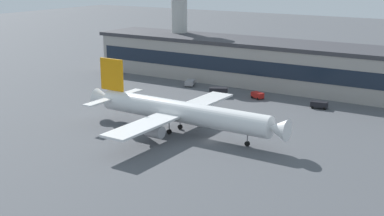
{
  "coord_description": "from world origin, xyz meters",
  "views": [
    {
      "loc": [
        53.99,
        -92.77,
        36.67
      ],
      "look_at": [
        -8.36,
        5.58,
        5.0
      ],
      "focal_mm": 48.95,
      "sensor_mm": 36.0,
      "label": 1
    }
  ],
  "objects_px": {
    "control_tower": "(179,11)",
    "follow_me_car": "(319,104)",
    "crew_van": "(219,91)",
    "pushback_tractor": "(190,83)",
    "baggage_tug": "(258,95)",
    "airliner": "(179,112)"
  },
  "relations": [
    {
      "from": "follow_me_car",
      "to": "crew_van",
      "type": "bearing_deg",
      "value": -175.19
    },
    {
      "from": "crew_van",
      "to": "follow_me_car",
      "type": "relative_size",
      "value": 1.22
    },
    {
      "from": "control_tower",
      "to": "follow_me_car",
      "type": "distance_m",
      "value": 67.86
    },
    {
      "from": "control_tower",
      "to": "follow_me_car",
      "type": "relative_size",
      "value": 7.47
    },
    {
      "from": "pushback_tractor",
      "to": "crew_van",
      "type": "bearing_deg",
      "value": -25.44
    },
    {
      "from": "airliner",
      "to": "control_tower",
      "type": "xyz_separation_m",
      "value": [
        -40.49,
        60.87,
        16.41
      ]
    },
    {
      "from": "crew_van",
      "to": "control_tower",
      "type": "bearing_deg",
      "value": 140.09
    },
    {
      "from": "pushback_tractor",
      "to": "crew_van",
      "type": "relative_size",
      "value": 0.96
    },
    {
      "from": "follow_me_car",
      "to": "control_tower",
      "type": "bearing_deg",
      "value": 158.64
    },
    {
      "from": "pushback_tractor",
      "to": "baggage_tug",
      "type": "height_order",
      "value": "baggage_tug"
    },
    {
      "from": "pushback_tractor",
      "to": "crew_van",
      "type": "xyz_separation_m",
      "value": [
        14.44,
        -6.87,
        0.41
      ]
    },
    {
      "from": "pushback_tractor",
      "to": "follow_me_car",
      "type": "height_order",
      "value": "follow_me_car"
    },
    {
      "from": "airliner",
      "to": "control_tower",
      "type": "height_order",
      "value": "control_tower"
    },
    {
      "from": "airliner",
      "to": "baggage_tug",
      "type": "distance_m",
      "value": 38.33
    },
    {
      "from": "baggage_tug",
      "to": "crew_van",
      "type": "relative_size",
      "value": 0.73
    },
    {
      "from": "pushback_tractor",
      "to": "follow_me_car",
      "type": "xyz_separation_m",
      "value": [
        43.61,
        -4.42,
        0.04
      ]
    },
    {
      "from": "baggage_tug",
      "to": "follow_me_car",
      "type": "height_order",
      "value": "same"
    },
    {
      "from": "control_tower",
      "to": "pushback_tractor",
      "type": "relative_size",
      "value": 6.36
    },
    {
      "from": "control_tower",
      "to": "crew_van",
      "type": "relative_size",
      "value": 6.12
    },
    {
      "from": "pushback_tractor",
      "to": "airliner",
      "type": "bearing_deg",
      "value": -60.29
    },
    {
      "from": "pushback_tractor",
      "to": "follow_me_car",
      "type": "relative_size",
      "value": 1.17
    },
    {
      "from": "airliner",
      "to": "crew_van",
      "type": "xyz_separation_m",
      "value": [
        -9.36,
        34.83,
        -3.5
      ]
    }
  ]
}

